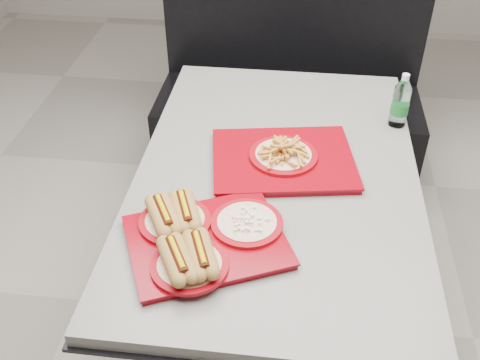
# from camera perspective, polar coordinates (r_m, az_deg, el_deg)

# --- Properties ---
(ground) EXTENTS (6.00, 6.00, 0.00)m
(ground) POSITION_cam_1_polar(r_m,az_deg,el_deg) (2.34, 3.03, -13.87)
(ground) COLOR #A09A8F
(ground) RESTS_ON ground
(diner_table) EXTENTS (0.92, 1.42, 0.75)m
(diner_table) POSITION_cam_1_polar(r_m,az_deg,el_deg) (1.92, 3.60, -2.98)
(diner_table) COLOR black
(diner_table) RESTS_ON ground
(booth_bench) EXTENTS (1.30, 0.57, 1.35)m
(booth_bench) POSITION_cam_1_polar(r_m,az_deg,el_deg) (2.92, 4.97, 8.32)
(booth_bench) COLOR black
(booth_bench) RESTS_ON ground
(tray_near) EXTENTS (0.52, 0.47, 0.09)m
(tray_near) POSITION_cam_1_polar(r_m,az_deg,el_deg) (1.53, -4.09, -5.78)
(tray_near) COLOR maroon
(tray_near) RESTS_ON diner_table
(tray_far) EXTENTS (0.51, 0.43, 0.09)m
(tray_far) POSITION_cam_1_polar(r_m,az_deg,el_deg) (1.83, 4.42, 2.35)
(tray_far) COLOR maroon
(tray_far) RESTS_ON diner_table
(water_bottle) EXTENTS (0.06, 0.06, 0.20)m
(water_bottle) POSITION_cam_1_polar(r_m,az_deg,el_deg) (2.07, 15.99, 7.49)
(water_bottle) COLOR silver
(water_bottle) RESTS_ON diner_table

